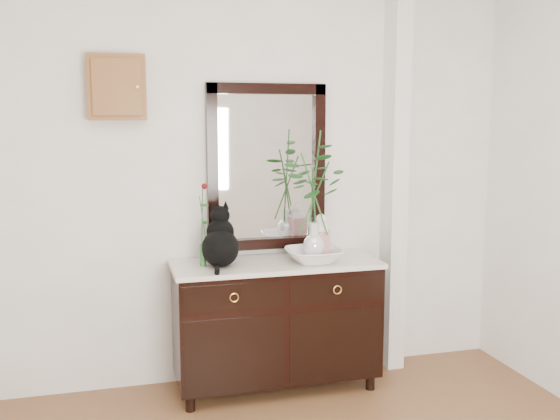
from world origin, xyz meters
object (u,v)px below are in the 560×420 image
object	(u,v)px
ginger_jar	(321,237)
sideboard	(276,318)
cat	(220,236)
lotus_bowl	(314,255)

from	to	relation	value
ginger_jar	sideboard	bearing A→B (deg)	172.72
sideboard	ginger_jar	size ratio (longest dim) A/B	4.26
cat	lotus_bowl	world-z (taller)	cat
sideboard	ginger_jar	world-z (taller)	ginger_jar
sideboard	ginger_jar	bearing A→B (deg)	-7.28
sideboard	lotus_bowl	bearing A→B (deg)	-18.35
cat	ginger_jar	world-z (taller)	cat
ginger_jar	cat	bearing A→B (deg)	178.04
lotus_bowl	ginger_jar	size ratio (longest dim) A/B	1.16
lotus_bowl	ginger_jar	distance (m)	0.13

